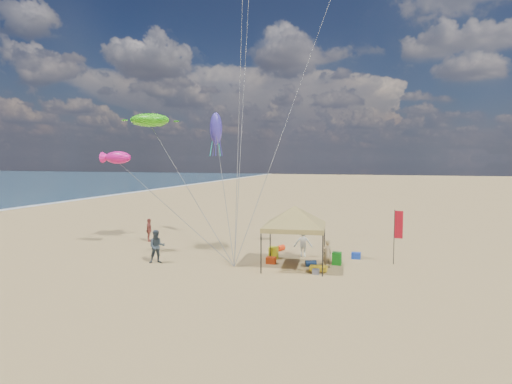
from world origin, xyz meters
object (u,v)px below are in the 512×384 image
canopy_tent (295,208)px  person_near_c (303,243)px  feather_flag (397,228)px  person_far_a (149,230)px  cooler_red (271,260)px  beach_cart (318,268)px  chair_yellow (274,253)px  chair_green (337,258)px  person_near_b (157,247)px  cooler_blue (356,256)px  person_near_a (327,254)px

canopy_tent → person_near_c: (0.01, 2.64, -2.42)m
feather_flag → person_far_a: size_ratio=1.86×
cooler_red → beach_cart: 3.05m
person_far_a → beach_cart: bearing=-133.7°
chair_yellow → chair_green: bearing=-6.3°
cooler_red → person_near_b: 6.60m
cooler_red → cooler_blue: bearing=29.4°
feather_flag → beach_cart: (-4.01, -2.89, -1.88)m
canopy_tent → beach_cart: (1.43, -0.61, -3.10)m
person_near_b → person_near_c: (7.78, 3.93, -0.07)m
cooler_blue → person_near_a: (-1.41, -2.56, 0.58)m
chair_yellow → person_near_c: person_near_c is taller
beach_cart → feather_flag: bearing=35.8°
canopy_tent → person_near_c: size_ratio=3.63×
chair_green → person_near_a: 1.04m
person_near_a → person_near_b: size_ratio=0.81×
cooler_red → chair_green: size_ratio=0.77×
cooler_blue → chair_yellow: bearing=-164.7°
person_far_a → person_near_c: bearing=-121.0°
feather_flag → chair_green: bearing=-163.0°
cooler_blue → person_near_a: person_near_a is taller
beach_cart → person_far_a: (-12.97, 4.81, 0.64)m
chair_green → beach_cart: size_ratio=0.78×
canopy_tent → person_near_c: canopy_tent is taller
cooler_blue → beach_cart: (-1.72, -3.62, 0.01)m
canopy_tent → person_near_c: bearing=89.7°
person_near_a → person_near_c: bearing=-87.4°
cooler_blue → person_near_c: person_near_c is taller
person_near_a → person_near_b: 9.66m
cooler_red → person_near_b: size_ratio=0.28×
chair_yellow → beach_cart: 3.84m
cooler_red → chair_green: 3.73m
chair_green → person_near_c: (-2.18, 1.35, 0.53)m
canopy_tent → chair_yellow: bearing=133.4°
canopy_tent → cooler_blue: bearing=43.7°
person_near_a → person_far_a: person_far_a is taller
cooler_red → person_near_c: size_ratio=0.31×
cooler_red → person_far_a: person_far_a is taller
person_near_a → person_near_c: (-1.72, 2.18, 0.11)m
canopy_tent → cooler_red: (-1.44, 0.43, -3.11)m
feather_flag → cooler_blue: feather_flag is taller
canopy_tent → chair_yellow: size_ratio=9.13×
person_near_b → person_far_a: person_near_b is taller
cooler_red → person_near_c: person_near_c is taller
chair_green → cooler_red: bearing=-166.6°
canopy_tent → person_near_b: canopy_tent is taller
cooler_red → beach_cart: size_ratio=0.60×
cooler_blue → chair_green: size_ratio=0.77×
person_near_b → person_far_a: bearing=92.6°
chair_green → person_far_a: 14.04m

